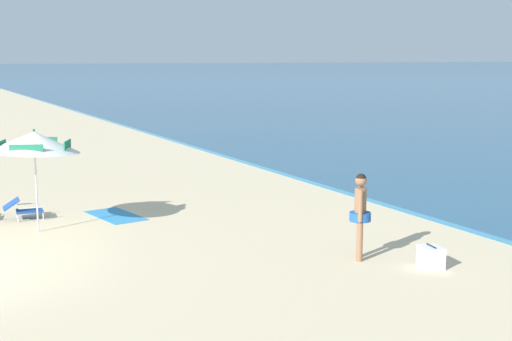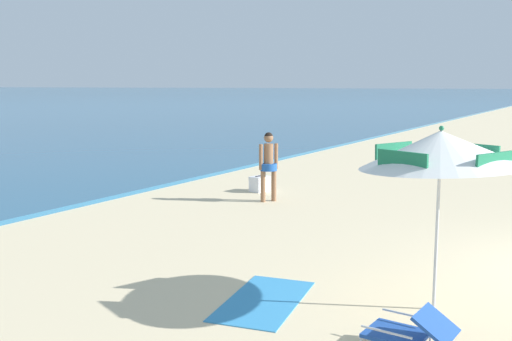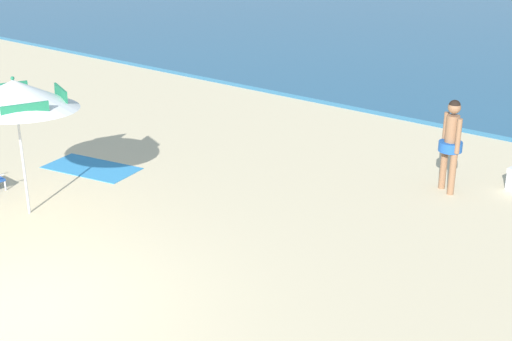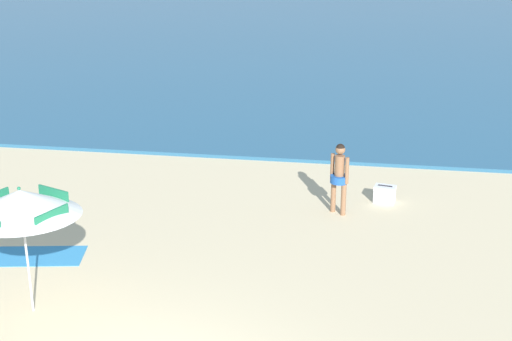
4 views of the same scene
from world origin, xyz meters
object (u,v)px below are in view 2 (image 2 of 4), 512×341
(beach_umbrella_striped_main, at_px, (441,149))
(lounge_chair_under_umbrella, at_px, (410,331))
(cooler_box, at_px, (260,184))
(beach_towel, at_px, (264,301))
(person_standing_near_shore, at_px, (269,162))

(beach_umbrella_striped_main, relative_size, lounge_chair_under_umbrella, 2.46)
(cooler_box, relative_size, beach_towel, 0.31)
(person_standing_near_shore, xyz_separation_m, beach_towel, (-5.81, -3.17, -0.96))
(lounge_chair_under_umbrella, distance_m, cooler_box, 9.64)
(beach_towel, bearing_deg, beach_umbrella_striped_main, -67.17)
(person_standing_near_shore, height_order, cooler_box, person_standing_near_shore)
(person_standing_near_shore, bearing_deg, cooler_box, 38.82)
(person_standing_near_shore, relative_size, cooler_box, 3.02)
(cooler_box, distance_m, beach_towel, 7.97)
(cooler_box, height_order, beach_towel, cooler_box)
(person_standing_near_shore, distance_m, beach_towel, 6.69)
(cooler_box, xyz_separation_m, beach_towel, (-6.87, -4.02, -0.20))
(beach_umbrella_striped_main, height_order, person_standing_near_shore, beach_umbrella_striped_main)
(person_standing_near_shore, relative_size, beach_towel, 0.92)
(person_standing_near_shore, distance_m, cooler_box, 1.56)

